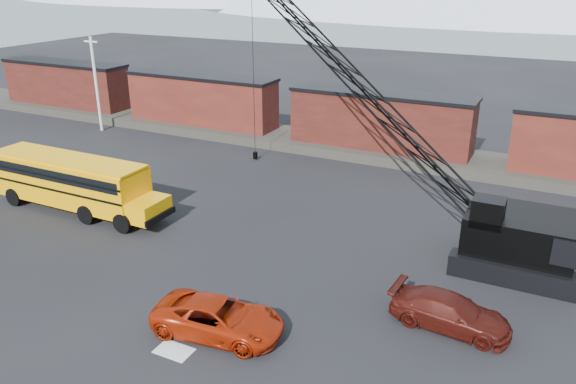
% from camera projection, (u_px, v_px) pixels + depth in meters
% --- Properties ---
extents(ground, '(160.00, 160.00, 0.00)m').
position_uv_depth(ground, '(221.00, 296.00, 24.44)').
color(ground, black).
rests_on(ground, ground).
extents(gravel_berm, '(120.00, 5.00, 0.70)m').
position_uv_depth(gravel_berm, '(379.00, 151.00, 42.60)').
color(gravel_berm, '#403C34').
rests_on(gravel_berm, ground).
extents(boxcar_west_far, '(13.70, 3.10, 4.17)m').
position_uv_depth(boxcar_west_far, '(66.00, 83.00, 54.94)').
color(boxcar_west_far, '#561C18').
rests_on(boxcar_west_far, gravel_berm).
extents(boxcar_west_near, '(13.70, 3.10, 4.17)m').
position_uv_depth(boxcar_west_near, '(202.00, 99.00, 48.32)').
color(boxcar_west_near, '#4C1516').
rests_on(boxcar_west_near, gravel_berm).
extents(boxcar_mid, '(13.70, 3.10, 4.17)m').
position_uv_depth(boxcar_mid, '(380.00, 120.00, 41.70)').
color(boxcar_mid, '#561C18').
rests_on(boxcar_mid, gravel_berm).
extents(utility_pole, '(1.40, 0.24, 8.00)m').
position_uv_depth(utility_pole, '(96.00, 83.00, 47.79)').
color(utility_pole, silver).
rests_on(utility_pole, ground).
extents(snow_patch, '(1.40, 0.90, 0.02)m').
position_uv_depth(snow_patch, '(174.00, 351.00, 20.91)').
color(snow_patch, silver).
rests_on(snow_patch, ground).
extents(school_bus, '(11.65, 2.65, 3.19)m').
position_uv_depth(school_bus, '(75.00, 182.00, 32.42)').
color(school_bus, '#FCA705').
rests_on(school_bus, ground).
extents(red_pickup, '(5.40, 3.02, 1.43)m').
position_uv_depth(red_pickup, '(218.00, 318.00, 21.65)').
color(red_pickup, '#A12007').
rests_on(red_pickup, ground).
extents(maroon_suv, '(4.86, 2.27, 1.37)m').
position_uv_depth(maroon_suv, '(450.00, 312.00, 22.06)').
color(maroon_suv, '#42100B').
rests_on(maroon_suv, ground).
extents(crawler_crane, '(22.29, 11.21, 13.62)m').
position_uv_depth(crawler_crane, '(349.00, 74.00, 31.73)').
color(crawler_crane, black).
rests_on(crawler_crane, ground).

